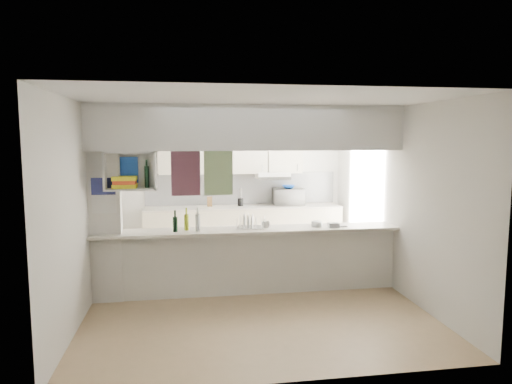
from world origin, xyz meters
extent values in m
plane|color=tan|center=(0.00, 0.00, 0.00)|extent=(4.80, 4.80, 0.00)
plane|color=white|center=(0.00, 0.00, 2.60)|extent=(4.80, 4.80, 0.00)
plane|color=silver|center=(0.00, 2.40, 1.30)|extent=(4.20, 0.00, 4.20)
plane|color=silver|center=(-2.10, 0.00, 1.30)|extent=(0.00, 4.80, 4.80)
plane|color=silver|center=(2.10, 0.00, 1.30)|extent=(0.00, 4.80, 4.80)
cube|color=silver|center=(0.00, 0.00, 0.44)|extent=(4.20, 0.15, 0.88)
cube|color=beige|center=(0.00, 0.00, 0.90)|extent=(4.20, 0.50, 0.04)
cube|color=white|center=(0.00, 0.00, 2.30)|extent=(4.20, 0.50, 0.60)
cube|color=silver|center=(-1.90, 0.00, 1.30)|extent=(0.40, 0.18, 2.60)
cube|color=#191E4C|center=(-1.90, -0.10, 1.55)|extent=(0.30, 0.01, 0.22)
cube|color=white|center=(-1.90, -0.10, 1.32)|extent=(0.30, 0.01, 0.24)
cube|color=black|center=(-0.85, 0.22, 1.68)|extent=(0.40, 0.02, 0.62)
cube|color=#1A6376|center=(-0.40, 0.22, 1.68)|extent=(0.40, 0.02, 0.62)
cube|color=white|center=(-1.55, -0.10, 1.51)|extent=(0.65, 0.35, 0.02)
cube|color=white|center=(-1.55, -0.10, 1.99)|extent=(0.65, 0.35, 0.02)
cube|color=white|center=(-1.55, 0.06, 1.75)|extent=(0.65, 0.02, 0.50)
cube|color=white|center=(-1.86, -0.10, 1.75)|extent=(0.02, 0.35, 0.50)
cube|color=white|center=(-1.24, -0.10, 1.75)|extent=(0.02, 0.35, 0.50)
cube|color=yellow|center=(-1.63, -0.10, 1.55)|extent=(0.30, 0.24, 0.05)
cube|color=red|center=(-1.63, -0.10, 1.60)|extent=(0.28, 0.22, 0.05)
cube|color=yellow|center=(-1.63, -0.10, 1.65)|extent=(0.30, 0.24, 0.05)
cube|color=#0E3D9E|center=(-1.60, 0.02, 1.75)|extent=(0.26, 0.02, 0.34)
cylinder|color=black|center=(-1.35, -0.10, 1.67)|extent=(0.06, 0.06, 0.28)
cube|color=beige|center=(0.20, 2.10, 0.45)|extent=(3.60, 0.60, 0.90)
cube|color=beige|center=(0.20, 2.10, 0.91)|extent=(3.60, 0.63, 0.03)
cube|color=silver|center=(0.20, 2.38, 1.22)|extent=(3.60, 0.03, 0.60)
cube|color=beige|center=(0.00, 2.23, 1.88)|extent=(2.62, 0.34, 0.72)
cube|color=white|center=(0.75, 2.16, 1.48)|extent=(0.60, 0.46, 0.12)
cube|color=silver|center=(0.75, 1.93, 1.45)|extent=(0.60, 0.02, 0.05)
imported|color=white|center=(1.06, 2.15, 1.08)|extent=(0.58, 0.41, 0.31)
imported|color=#0E3D9E|center=(1.06, 2.18, 1.26)|extent=(0.24, 0.24, 0.06)
cube|color=silver|center=(0.04, 0.06, 0.93)|extent=(0.44, 0.37, 0.01)
cylinder|color=white|center=(-0.05, 0.08, 1.03)|extent=(0.06, 0.19, 0.19)
cylinder|color=white|center=(0.00, 0.06, 1.03)|extent=(0.06, 0.19, 0.19)
cylinder|color=white|center=(0.06, 0.05, 1.03)|extent=(0.06, 0.19, 0.19)
imported|color=white|center=(0.23, -0.07, 0.98)|extent=(0.12, 0.12, 0.10)
cylinder|color=black|center=(-1.00, -0.05, 1.02)|extent=(0.06, 0.06, 0.20)
cylinder|color=black|center=(-1.00, -0.05, 1.17)|extent=(0.02, 0.02, 0.09)
cylinder|color=#899D1A|center=(-0.85, 0.03, 1.03)|extent=(0.06, 0.06, 0.21)
cylinder|color=#899D1A|center=(-0.85, 0.03, 1.18)|extent=(0.02, 0.02, 0.09)
cylinder|color=silver|center=(-0.70, -0.05, 1.03)|extent=(0.06, 0.06, 0.23)
cylinder|color=silver|center=(-0.70, -0.05, 1.20)|extent=(0.02, 0.02, 0.09)
cylinder|color=silver|center=(0.97, 0.01, 0.96)|extent=(0.15, 0.15, 0.08)
cube|color=silver|center=(1.19, -0.09, 0.95)|extent=(0.15, 0.11, 0.06)
cube|color=black|center=(1.32, -0.06, 0.93)|extent=(0.14, 0.07, 0.01)
cylinder|color=black|center=(0.15, 2.15, 0.99)|extent=(0.10, 0.10, 0.15)
cube|color=brown|center=(-0.42, 2.18, 1.01)|extent=(0.09, 0.07, 0.18)
camera|label=1|loc=(-0.86, -6.14, 2.15)|focal=32.00mm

